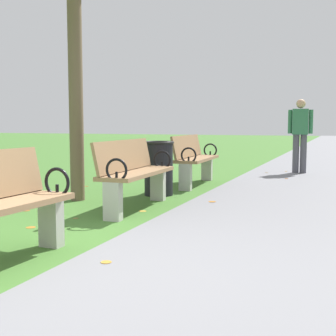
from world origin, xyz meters
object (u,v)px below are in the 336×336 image
object	(u,v)px
park_bench_3	(194,158)
pedestrian_walking	(300,132)
park_bench_2	(134,172)
trash_bin	(159,168)

from	to	relation	value
park_bench_3	pedestrian_walking	world-z (taller)	pedestrian_walking
park_bench_2	pedestrian_walking	xyz separation A→B (m)	(1.60, 5.12, 0.44)
park_bench_3	trash_bin	world-z (taller)	park_bench_3
park_bench_2	pedestrian_walking	world-z (taller)	pedestrian_walking
park_bench_2	park_bench_3	distance (m)	2.54
park_bench_2	pedestrian_walking	size ratio (longest dim) A/B	1.00
pedestrian_walking	trash_bin	distance (m)	4.33
pedestrian_walking	trash_bin	size ratio (longest dim) A/B	1.93
park_bench_3	park_bench_2	bearing A→B (deg)	-90.00
park_bench_3	pedestrian_walking	size ratio (longest dim) A/B	1.00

